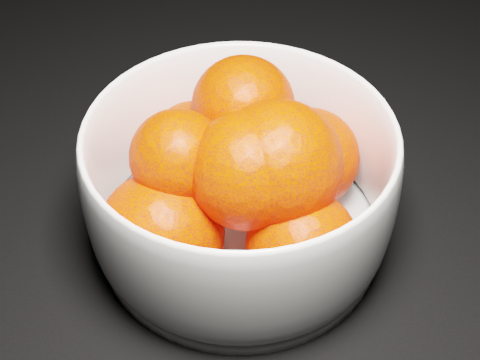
{
  "coord_description": "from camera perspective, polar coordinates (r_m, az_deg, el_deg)",
  "views": [
    {
      "loc": [
        -0.26,
        -0.6,
        0.39
      ],
      "look_at": [
        -0.25,
        -0.25,
        0.06
      ],
      "focal_mm": 50.0,
      "sensor_mm": 36.0,
      "label": 1
    }
  ],
  "objects": [
    {
      "name": "ground",
      "position": [
        0.76,
        18.61,
        10.38
      ],
      "size": [
        3.0,
        3.0,
        0.0
      ],
      "primitive_type": "cube",
      "color": "black",
      "rests_on": "ground"
    },
    {
      "name": "bowl",
      "position": [
        0.48,
        0.0,
        -0.47
      ],
      "size": [
        0.23,
        0.23,
        0.11
      ],
      "rotation": [
        0.0,
        0.0,
        -0.31
      ],
      "color": "white",
      "rests_on": "ground"
    },
    {
      "name": "orange_pile",
      "position": [
        0.47,
        0.17,
        0.33
      ],
      "size": [
        0.19,
        0.18,
        0.13
      ],
      "color": "#FF2800",
      "rests_on": "bowl"
    }
  ]
}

